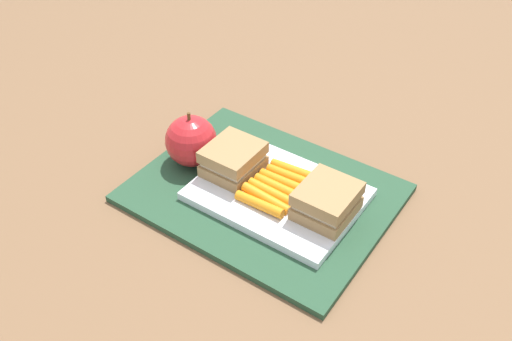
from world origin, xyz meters
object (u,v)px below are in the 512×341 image
at_px(sandwich_half_left, 327,201).
at_px(apple, 191,141).
at_px(food_tray, 278,194).
at_px(carrot_sticks_bundle, 278,187).
at_px(sandwich_half_right, 233,159).

xyz_separation_m(sandwich_half_left, apple, (0.23, 0.01, 0.01)).
xyz_separation_m(food_tray, carrot_sticks_bundle, (0.00, -0.00, 0.01)).
bearing_deg(carrot_sticks_bundle, sandwich_half_left, 179.84).
relative_size(sandwich_half_right, carrot_sticks_bundle, 0.78).
xyz_separation_m(sandwich_half_right, carrot_sticks_bundle, (-0.08, -0.00, -0.02)).
height_order(carrot_sticks_bundle, apple, apple).
bearing_deg(carrot_sticks_bundle, food_tray, 149.46).
bearing_deg(apple, food_tray, -177.82).
bearing_deg(carrot_sticks_bundle, apple, 2.27).
relative_size(sandwich_half_left, carrot_sticks_bundle, 0.78).
relative_size(sandwich_half_left, apple, 0.89).
distance_m(sandwich_half_left, carrot_sticks_bundle, 0.08).
height_order(sandwich_half_left, carrot_sticks_bundle, sandwich_half_left).
bearing_deg(apple, carrot_sticks_bundle, -177.73).
bearing_deg(sandwich_half_right, apple, 4.45).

